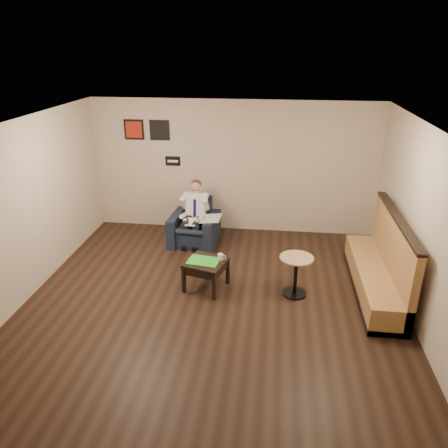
# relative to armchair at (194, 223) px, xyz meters

# --- Properties ---
(ground) EXTENTS (6.00, 6.00, 0.00)m
(ground) POSITION_rel_armchair_xyz_m (0.71, -2.16, -0.45)
(ground) COLOR black
(ground) RESTS_ON ground
(wall_back) EXTENTS (6.00, 0.02, 2.80)m
(wall_back) POSITION_rel_armchair_xyz_m (0.71, 0.84, 0.95)
(wall_back) COLOR beige
(wall_back) RESTS_ON ground
(wall_front) EXTENTS (6.00, 0.02, 2.80)m
(wall_front) POSITION_rel_armchair_xyz_m (0.71, -5.16, 0.95)
(wall_front) COLOR beige
(wall_front) RESTS_ON ground
(wall_left) EXTENTS (0.02, 6.00, 2.80)m
(wall_left) POSITION_rel_armchair_xyz_m (-2.29, -2.16, 0.95)
(wall_left) COLOR beige
(wall_left) RESTS_ON ground
(wall_right) EXTENTS (0.02, 6.00, 2.80)m
(wall_right) POSITION_rel_armchair_xyz_m (3.71, -2.16, 0.95)
(wall_right) COLOR beige
(wall_right) RESTS_ON ground
(ceiling) EXTENTS (6.00, 6.00, 0.02)m
(ceiling) POSITION_rel_armchair_xyz_m (0.71, -2.16, 2.35)
(ceiling) COLOR white
(ceiling) RESTS_ON wall_back
(seating_sign) EXTENTS (0.32, 0.02, 0.20)m
(seating_sign) POSITION_rel_armchair_xyz_m (-0.59, 0.82, 1.05)
(seating_sign) COLOR black
(seating_sign) RESTS_ON wall_back
(art_print_left) EXTENTS (0.42, 0.03, 0.42)m
(art_print_left) POSITION_rel_armchair_xyz_m (-1.39, 0.82, 1.70)
(art_print_left) COLOR #AF2315
(art_print_left) RESTS_ON wall_back
(art_print_right) EXTENTS (0.42, 0.03, 0.42)m
(art_print_right) POSITION_rel_armchair_xyz_m (-0.84, 0.82, 1.70)
(art_print_right) COLOR black
(art_print_right) RESTS_ON wall_back
(armchair) EXTENTS (0.99, 0.99, 0.90)m
(armchair) POSITION_rel_armchair_xyz_m (0.00, 0.00, 0.00)
(armchair) COLOR black
(armchair) RESTS_ON ground
(seated_man) EXTENTS (0.65, 0.92, 1.23)m
(seated_man) POSITION_rel_armchair_xyz_m (-0.01, -0.12, 0.17)
(seated_man) COLOR silver
(seated_man) RESTS_ON armchair
(lap_papers) EXTENTS (0.21, 0.29, 0.01)m
(lap_papers) POSITION_rel_armchair_xyz_m (-0.02, -0.21, 0.10)
(lap_papers) COLOR white
(lap_papers) RESTS_ON seated_man
(newspaper) EXTENTS (0.40, 0.50, 0.01)m
(newspaper) POSITION_rel_armchair_xyz_m (0.37, -0.12, 0.16)
(newspaper) COLOR silver
(newspaper) RESTS_ON armchair
(side_table) EXTENTS (0.77, 0.77, 0.51)m
(side_table) POSITION_rel_armchair_xyz_m (0.53, -1.74, -0.19)
(side_table) COLOR black
(side_table) RESTS_ON ground
(green_folder) EXTENTS (0.55, 0.43, 0.01)m
(green_folder) POSITION_rel_armchair_xyz_m (0.49, -1.75, 0.07)
(green_folder) COLOR green
(green_folder) RESTS_ON side_table
(coffee_mug) EXTENTS (0.11, 0.11, 0.11)m
(coffee_mug) POSITION_rel_armchair_xyz_m (0.76, -1.67, 0.11)
(coffee_mug) COLOR white
(coffee_mug) RESTS_ON side_table
(smartphone) EXTENTS (0.18, 0.14, 0.01)m
(smartphone) POSITION_rel_armchair_xyz_m (0.64, -1.59, 0.06)
(smartphone) COLOR black
(smartphone) RESTS_ON side_table
(banquette) EXTENTS (0.61, 2.56, 1.31)m
(banquette) POSITION_rel_armchair_xyz_m (3.30, -1.50, 0.21)
(banquette) COLOR #9F703D
(banquette) RESTS_ON ground
(cafe_table) EXTENTS (0.57, 0.57, 0.68)m
(cafe_table) POSITION_rel_armchair_xyz_m (2.01, -1.76, -0.11)
(cafe_table) COLOR #A6835A
(cafe_table) RESTS_ON ground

